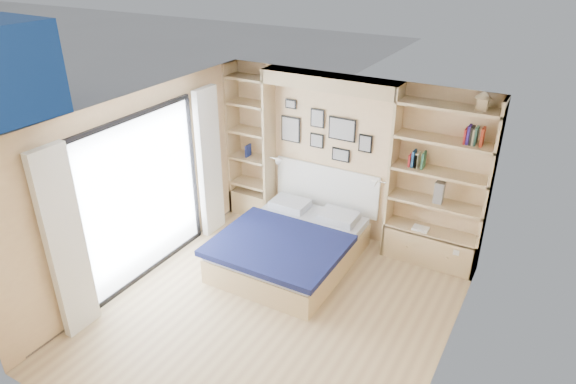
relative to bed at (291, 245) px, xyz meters
The scene contains 8 objects.
ground 1.19m from the bed, 71.75° to the right, with size 4.50×4.50×0.00m, color tan.
room_shell 0.91m from the bed, 93.05° to the left, with size 4.50×4.50×4.50m.
bed is the anchor object (origin of this frame).
photo_gallery 1.74m from the bed, 94.51° to the left, with size 1.48×0.02×0.82m.
reading_lamps 1.22m from the bed, 85.95° to the left, with size 1.92×0.12×0.15m.
shelf_decor 2.47m from the bed, 29.22° to the left, with size 3.53×0.23×2.03m.
deck 3.43m from the bed, 161.19° to the right, with size 3.20×4.00×0.05m, color #6A5D4E.
deck_chair 2.68m from the bed, 169.41° to the right, with size 0.63×0.92×0.85m.
Camera 1 is at (2.62, -4.27, 4.19)m, focal length 32.00 mm.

